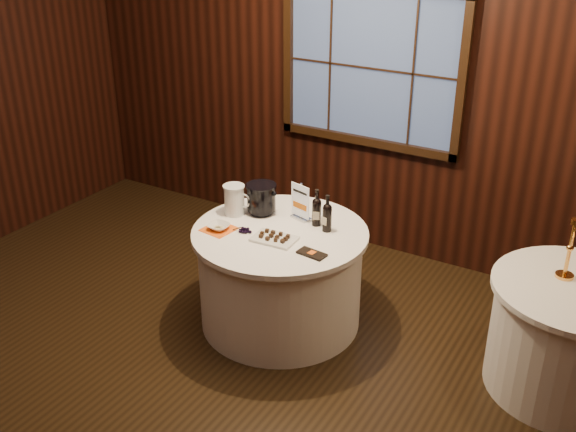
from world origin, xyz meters
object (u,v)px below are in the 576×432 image
Objects in this scene: ice_bucket at (261,198)px; brass_candlestick at (568,257)px; chocolate_box at (312,254)px; sign_stand at (301,207)px; glass_pitcher at (234,200)px; main_table at (280,276)px; port_bottle_right at (327,216)px; port_bottle_left at (317,210)px; cracker_bowl at (219,227)px; grape_bunch at (244,231)px; side_table at (570,338)px; chocolate_plate at (274,238)px.

ice_bucket is 0.58× the size of brass_candlestick.
brass_candlestick reaches higher than chocolate_box.
sign_stand is 0.50m from glass_pitcher.
port_bottle_right reaches higher than main_table.
port_bottle_left is 1.43× the size of chocolate_box.
sign_stand is 1.46× the size of chocolate_box.
chocolate_box is 0.48× the size of brass_candlestick.
ice_bucket is at bearing -167.21° from port_bottle_right.
cracker_bowl is (0.05, -0.27, -0.10)m from glass_pitcher.
grape_bunch is 0.67× the size of glass_pitcher.
chocolate_box is at bearing -64.07° from port_bottle_right.
grape_bunch is (0.07, -0.34, -0.11)m from ice_bucket.
sign_stand is at bearing 82.49° from main_table.
sign_stand reaches higher than cracker_bowl.
port_bottle_left is at bearing -177.37° from side_table.
port_bottle_left is 1.20× the size of ice_bucket.
chocolate_plate is (-1.96, -0.44, 0.40)m from side_table.
glass_pitcher is 1.55× the size of cracker_bowl.
cracker_bowl is 0.37× the size of brass_candlestick.
main_table is at bearing -33.48° from ice_bucket.
grape_bunch is (-0.24, -0.01, 0.00)m from chocolate_plate.
port_bottle_right is (0.29, 0.17, 0.50)m from main_table.
cracker_bowl is at bearing -106.74° from ice_bucket.
main_table is 4.05× the size of chocolate_plate.
brass_candlestick reaches higher than chocolate_plate.
sign_stand reaches higher than chocolate_box.
glass_pitcher is at bearing -172.45° from brass_candlestick.
chocolate_box reaches higher than side_table.
main_table and side_table have the same top height.
ice_bucket is 0.42m from cracker_bowl.
port_bottle_left is 0.40m from chocolate_plate.
side_table is at bearing 23.54° from chocolate_box.
cracker_bowl is (-0.43, -0.06, 0.00)m from chocolate_plate.
chocolate_box is (0.37, -0.19, 0.39)m from main_table.
sign_stand reaches higher than grape_bunch.
chocolate_plate is at bearing 8.54° from cracker_bowl.
main_table is 0.60m from ice_bucket.
main_table is at bearing -135.49° from port_bottle_right.
cracker_bowl is at bearing -165.16° from grape_bunch.
sign_stand reaches higher than chocolate_plate.
side_table is 1.75m from chocolate_box.
chocolate_box is 0.84× the size of glass_pitcher.
brass_candlestick is at bearing 15.59° from chocolate_plate.
port_bottle_left is at bearing 121.43° from chocolate_box.
glass_pitcher is at bearing -157.79° from port_bottle_right.
cracker_bowl is at bearing -171.46° from chocolate_plate.
port_bottle_left reaches higher than side_table.
chocolate_plate is 1.92m from brass_candlestick.
cracker_bowl is 2.35m from brass_candlestick.
port_bottle_right is at bearing -0.39° from sign_stand.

